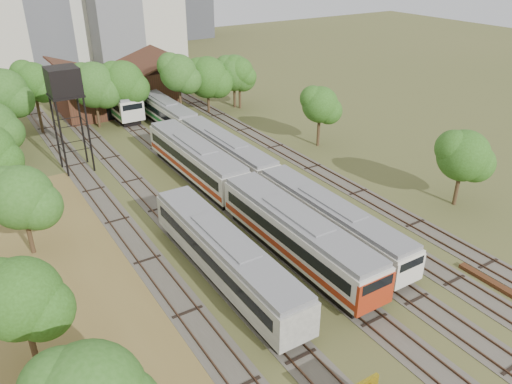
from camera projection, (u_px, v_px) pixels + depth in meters
ground at (434, 339)px, 31.20m from camera, size 240.00×240.00×0.00m
dry_grass_patch at (111, 374)px, 28.64m from camera, size 14.00×60.00×0.04m
tracks at (228, 190)px, 49.74m from camera, size 24.60×80.00×0.19m
railcar_red_set at (239, 192)px, 44.83m from camera, size 3.15×34.58×3.90m
railcar_green_set at (226, 152)px, 54.02m from camera, size 2.78×52.07×3.44m
railcar_rear at (114, 98)px, 71.55m from camera, size 3.19×16.08×3.95m
old_grey_coach at (225, 256)px, 35.81m from camera, size 2.99×18.00×3.69m
water_tower at (64, 84)px, 50.26m from camera, size 3.20×3.20×11.08m
maintenance_shed at (115, 89)px, 73.19m from camera, size 16.45×11.55×7.58m
tree_band_left at (2, 173)px, 41.62m from camera, size 7.51×73.43×8.47m
tree_band_far at (133, 81)px, 65.67m from camera, size 35.85×9.93×9.34m
tree_band_right at (343, 111)px, 56.14m from camera, size 5.92×41.37×7.49m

